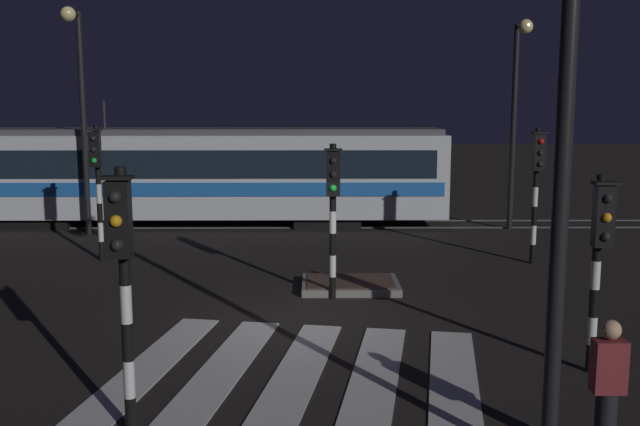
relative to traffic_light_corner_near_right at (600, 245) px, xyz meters
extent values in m
plane|color=black|center=(-4.47, 2.71, -2.00)|extent=(120.00, 120.00, 0.00)
cube|color=#59595E|center=(-4.47, 12.86, -1.98)|extent=(80.00, 0.12, 0.03)
cube|color=#59595E|center=(-4.47, 14.30, -1.98)|extent=(80.00, 0.12, 0.03)
cube|color=silver|center=(-6.77, 0.44, -1.99)|extent=(1.49, 4.72, 0.02)
cube|color=silver|center=(-5.62, 0.24, -1.99)|extent=(1.49, 4.72, 0.02)
cube|color=silver|center=(-4.47, 0.04, -1.99)|extent=(1.49, 4.72, 0.02)
cube|color=silver|center=(-3.32, -0.16, -1.99)|extent=(1.49, 4.72, 0.02)
cube|color=silver|center=(-2.17, -0.36, -1.99)|extent=(1.49, 4.72, 0.02)
cube|color=slate|center=(-3.43, 5.08, -1.92)|extent=(2.13, 1.57, 0.16)
cube|color=#4C382D|center=(-3.43, 5.08, -1.83)|extent=(1.92, 1.41, 0.02)
cylinder|color=black|center=(0.00, 0.09, -1.78)|extent=(0.14, 0.14, 0.43)
cylinder|color=white|center=(0.00, 0.09, -1.35)|extent=(0.14, 0.14, 0.43)
cylinder|color=black|center=(0.00, 0.09, -0.91)|extent=(0.14, 0.14, 0.43)
cylinder|color=white|center=(0.00, 0.09, -0.48)|extent=(0.14, 0.14, 0.43)
cylinder|color=black|center=(0.00, 0.09, -0.05)|extent=(0.14, 0.14, 0.43)
cylinder|color=white|center=(0.00, 0.09, 0.38)|extent=(0.14, 0.14, 0.43)
cylinder|color=black|center=(0.00, 0.09, 0.82)|extent=(0.14, 0.14, 0.43)
cube|color=black|center=(0.00, -0.08, 0.43)|extent=(0.28, 0.20, 0.90)
sphere|color=black|center=(0.00, -0.19, 0.71)|extent=(0.14, 0.14, 0.14)
sphere|color=orange|center=(0.00, -0.19, 0.43)|extent=(0.14, 0.14, 0.14)
sphere|color=black|center=(0.00, -0.19, 0.15)|extent=(0.14, 0.14, 0.14)
cube|color=black|center=(0.00, -0.08, 0.92)|extent=(0.36, 0.24, 0.04)
cylinder|color=black|center=(-6.49, -1.94, -1.76)|extent=(0.14, 0.14, 0.47)
cylinder|color=white|center=(-6.49, -1.94, -1.29)|extent=(0.14, 0.14, 0.47)
cylinder|color=black|center=(-6.49, -1.94, -0.81)|extent=(0.14, 0.14, 0.47)
cylinder|color=white|center=(-6.49, -1.94, -0.34)|extent=(0.14, 0.14, 0.47)
cylinder|color=black|center=(-6.49, -1.94, 0.14)|extent=(0.14, 0.14, 0.47)
cylinder|color=white|center=(-6.49, -1.94, 0.61)|extent=(0.14, 0.14, 0.47)
cylinder|color=black|center=(-6.49, -1.94, 1.09)|extent=(0.14, 0.14, 0.47)
cube|color=black|center=(-6.49, -2.11, 0.73)|extent=(0.28, 0.20, 0.90)
sphere|color=black|center=(-6.49, -2.22, 1.01)|extent=(0.14, 0.14, 0.14)
sphere|color=orange|center=(-6.49, -2.22, 0.73)|extent=(0.14, 0.14, 0.14)
sphere|color=black|center=(-6.49, -2.22, 0.45)|extent=(0.14, 0.14, 0.14)
cube|color=black|center=(-6.49, -2.11, 1.22)|extent=(0.36, 0.24, 0.04)
cylinder|color=black|center=(-9.79, 8.00, -1.75)|extent=(0.14, 0.14, 0.50)
cylinder|color=white|center=(-9.79, 8.00, -1.24)|extent=(0.14, 0.14, 0.50)
cylinder|color=black|center=(-9.79, 8.00, -0.74)|extent=(0.14, 0.14, 0.50)
cylinder|color=white|center=(-9.79, 8.00, -0.24)|extent=(0.14, 0.14, 0.50)
cylinder|color=black|center=(-9.79, 8.00, 0.26)|extent=(0.14, 0.14, 0.50)
cylinder|color=white|center=(-9.79, 8.00, 0.76)|extent=(0.14, 0.14, 0.50)
cylinder|color=black|center=(-9.79, 8.00, 1.27)|extent=(0.14, 0.14, 0.50)
cube|color=black|center=(-9.79, 7.83, 0.92)|extent=(0.28, 0.20, 0.90)
sphere|color=black|center=(-9.79, 7.72, 1.20)|extent=(0.14, 0.14, 0.14)
sphere|color=black|center=(-9.79, 7.72, 0.92)|extent=(0.14, 0.14, 0.14)
sphere|color=green|center=(-9.79, 7.72, 0.64)|extent=(0.14, 0.14, 0.14)
cube|color=black|center=(-9.79, 7.83, 1.41)|extent=(0.36, 0.24, 0.04)
cylinder|color=black|center=(-3.84, 4.28, -1.77)|extent=(0.14, 0.14, 0.46)
cylinder|color=white|center=(-3.84, 4.28, -1.30)|extent=(0.14, 0.14, 0.46)
cylinder|color=black|center=(-3.84, 4.28, -0.84)|extent=(0.14, 0.14, 0.46)
cylinder|color=white|center=(-3.84, 4.28, -0.37)|extent=(0.14, 0.14, 0.46)
cylinder|color=black|center=(-3.84, 4.28, 0.09)|extent=(0.14, 0.14, 0.46)
cylinder|color=white|center=(-3.84, 4.28, 0.55)|extent=(0.14, 0.14, 0.46)
cylinder|color=black|center=(-3.84, 4.28, 1.02)|extent=(0.14, 0.14, 0.46)
cube|color=black|center=(-3.84, 4.11, 0.65)|extent=(0.28, 0.20, 0.90)
sphere|color=black|center=(-3.84, 4.00, 0.93)|extent=(0.14, 0.14, 0.14)
sphere|color=black|center=(-3.84, 4.00, 0.65)|extent=(0.14, 0.14, 0.14)
sphere|color=green|center=(-3.84, 4.00, 0.37)|extent=(0.14, 0.14, 0.14)
cube|color=black|center=(-3.84, 4.11, 1.14)|extent=(0.36, 0.24, 0.04)
cylinder|color=black|center=(1.37, 7.57, -1.75)|extent=(0.14, 0.14, 0.49)
cylinder|color=white|center=(1.37, 7.57, -1.26)|extent=(0.14, 0.14, 0.49)
cylinder|color=black|center=(1.37, 7.57, -0.76)|extent=(0.14, 0.14, 0.49)
cylinder|color=white|center=(1.37, 7.57, -0.27)|extent=(0.14, 0.14, 0.49)
cylinder|color=black|center=(1.37, 7.57, 0.22)|extent=(0.14, 0.14, 0.49)
cylinder|color=white|center=(1.37, 7.57, 0.72)|extent=(0.14, 0.14, 0.49)
cylinder|color=black|center=(1.37, 7.57, 1.21)|extent=(0.14, 0.14, 0.49)
cube|color=black|center=(1.37, 7.40, 0.86)|extent=(0.28, 0.20, 0.90)
sphere|color=red|center=(1.37, 7.29, 1.14)|extent=(0.14, 0.14, 0.14)
sphere|color=black|center=(1.37, 7.29, 0.86)|extent=(0.14, 0.14, 0.14)
sphere|color=black|center=(1.37, 7.29, 0.58)|extent=(0.14, 0.14, 0.14)
cube|color=black|center=(1.37, 7.40, 1.35)|extent=(0.36, 0.24, 0.04)
cylinder|color=black|center=(-1.62, -2.88, 1.72)|extent=(0.18, 0.18, 7.44)
cylinder|color=black|center=(2.16, 12.67, 1.27)|extent=(0.18, 0.18, 6.54)
cylinder|color=black|center=(2.16, 12.22, 4.44)|extent=(0.10, 0.90, 0.10)
sphere|color=#F9E08C|center=(2.16, 11.77, 4.36)|extent=(0.44, 0.44, 0.44)
cylinder|color=black|center=(-11.32, 11.83, 1.40)|extent=(0.18, 0.18, 6.79)
cylinder|color=black|center=(-11.32, 11.38, 4.69)|extent=(0.10, 0.90, 0.10)
sphere|color=#F9E08C|center=(-11.32, 10.93, 4.61)|extent=(0.44, 0.44, 0.44)
cube|color=silver|center=(-8.58, 13.58, -0.30)|extent=(17.39, 2.50, 2.70)
cube|color=blue|center=(-8.58, 12.31, -0.65)|extent=(17.05, 0.04, 0.44)
cube|color=blue|center=(-8.58, 14.85, -0.65)|extent=(17.05, 0.04, 0.44)
cube|color=black|center=(-8.58, 12.31, 0.15)|extent=(16.52, 0.03, 0.90)
cube|color=#4C4C51|center=(-8.58, 13.58, 1.15)|extent=(17.05, 2.30, 0.20)
cylinder|color=#262628|center=(-11.19, 13.58, 1.65)|extent=(0.08, 0.08, 1.00)
cube|color=black|center=(-3.80, 13.58, -1.82)|extent=(2.20, 2.00, 0.35)
cube|color=black|center=(-13.36, 13.58, -1.82)|extent=(2.20, 2.00, 0.35)
sphere|color=#F9F2CC|center=(0.17, 13.58, -0.70)|extent=(0.24, 0.24, 0.24)
cube|color=maroon|center=(-0.95, -2.77, -0.82)|extent=(0.36, 0.22, 0.60)
sphere|color=tan|center=(-0.95, -2.77, -0.40)|extent=(0.22, 0.22, 0.22)
camera|label=1|loc=(-4.21, -10.30, 2.06)|focal=40.06mm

